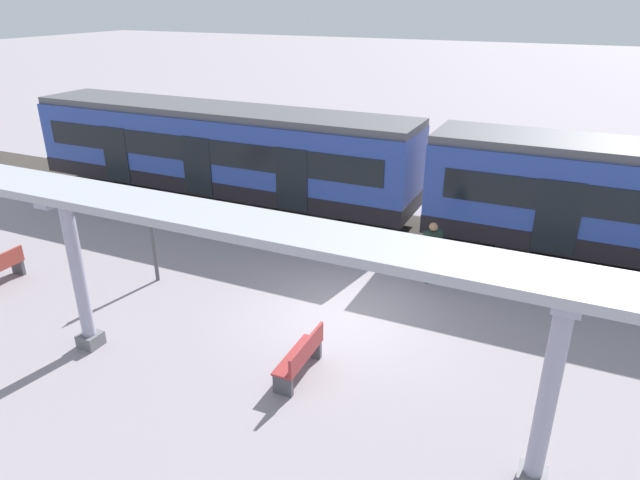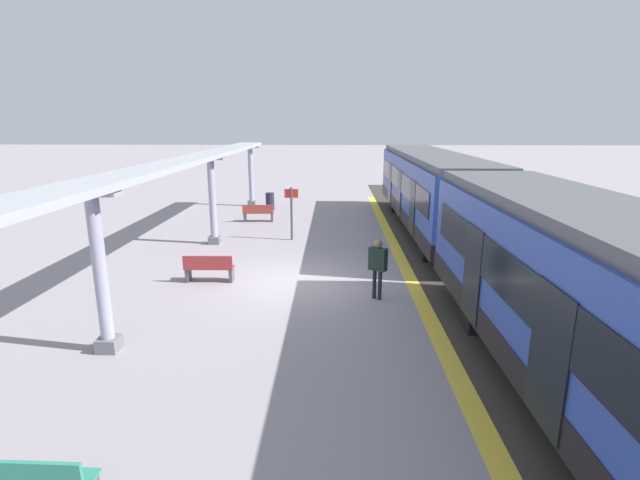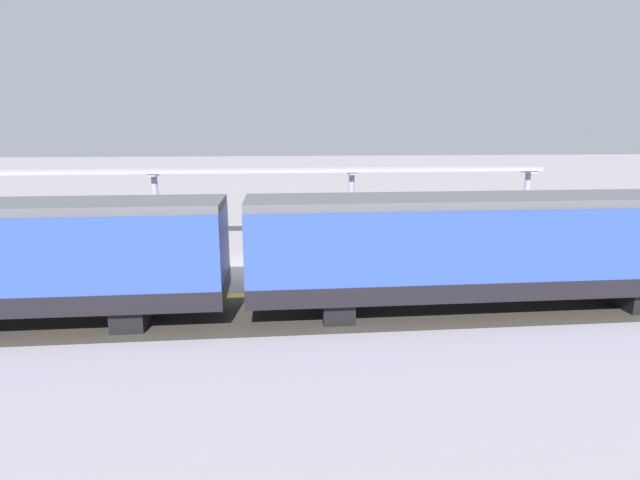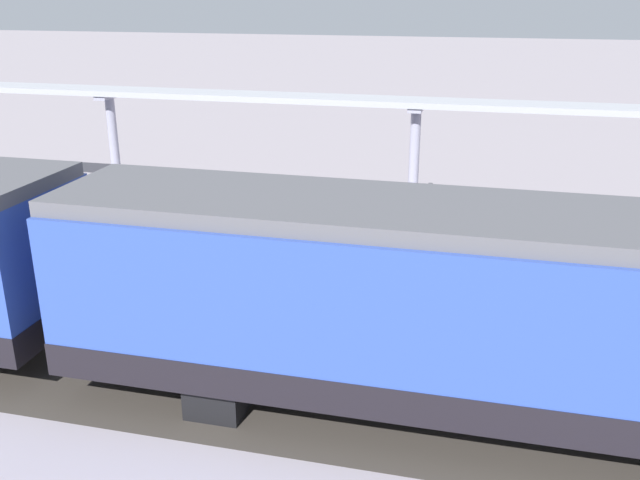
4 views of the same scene
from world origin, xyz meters
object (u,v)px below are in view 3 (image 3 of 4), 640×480
at_px(canopy_pillar_third, 157,210).
at_px(canopy_pillar_nearest, 525,205).
at_px(platform_info_sign, 380,229).
at_px(trash_bin, 512,236).
at_px(bench_far_end, 254,241).
at_px(bench_near_end, 445,237).
at_px(passenger_waiting_near_edge, 212,256).
at_px(canopy_pillar_second, 351,207).
at_px(bench_mid_platform, 53,246).
at_px(train_near_carriage, 486,250).

bearing_deg(canopy_pillar_third, canopy_pillar_nearest, -90.00).
relative_size(canopy_pillar_nearest, platform_info_sign, 1.58).
height_order(canopy_pillar_nearest, platform_info_sign, canopy_pillar_nearest).
bearing_deg(trash_bin, bench_far_end, 88.92).
bearing_deg(bench_near_end, passenger_waiting_near_edge, 115.79).
distance_m(canopy_pillar_nearest, bench_near_end, 4.77).
distance_m(trash_bin, passenger_waiting_near_edge, 14.32).
bearing_deg(bench_near_end, canopy_pillar_second, 75.78).
distance_m(bench_mid_platform, platform_info_sign, 14.30).
distance_m(bench_far_end, trash_bin, 12.21).
bearing_deg(canopy_pillar_nearest, canopy_pillar_second, 90.00).
distance_m(canopy_pillar_second, canopy_pillar_third, 9.12).
bearing_deg(bench_far_end, bench_mid_platform, 90.59).
xyz_separation_m(canopy_pillar_third, bench_near_end, (-1.09, -13.43, -1.32)).
bearing_deg(bench_mid_platform, canopy_pillar_second, -85.34).
xyz_separation_m(bench_mid_platform, bench_far_end, (0.09, -8.78, 0.00)).
bearing_deg(platform_info_sign, train_near_carriage, -161.84).
height_order(bench_far_end, trash_bin, trash_bin).
xyz_separation_m(canopy_pillar_third, platform_info_sign, (-3.07, -9.84, -0.44)).
bearing_deg(canopy_pillar_third, passenger_waiting_near_edge, -151.89).
height_order(bench_far_end, platform_info_sign, platform_info_sign).
xyz_separation_m(canopy_pillar_second, bench_mid_platform, (-1.09, 13.41, -1.32)).
xyz_separation_m(train_near_carriage, bench_far_end, (8.03, 7.31, -1.39)).
bearing_deg(canopy_pillar_third, train_near_carriage, -127.44).
relative_size(canopy_pillar_second, platform_info_sign, 1.58).
height_order(bench_mid_platform, passenger_waiting_near_edge, passenger_waiting_near_edge).
distance_m(canopy_pillar_second, trash_bin, 7.79).
distance_m(bench_near_end, bench_mid_platform, 17.72).
xyz_separation_m(canopy_pillar_second, trash_bin, (-1.23, -7.58, -1.29)).
relative_size(bench_mid_platform, passenger_waiting_near_edge, 0.89).
xyz_separation_m(canopy_pillar_second, bench_near_end, (-1.09, -4.31, -1.32)).
bearing_deg(train_near_carriage, bench_near_end, -11.57).
bearing_deg(canopy_pillar_second, train_near_carriage, -163.45).
height_order(canopy_pillar_second, bench_near_end, canopy_pillar_second).
bearing_deg(platform_info_sign, passenger_waiting_near_edge, 114.04).
xyz_separation_m(canopy_pillar_nearest, trash_bin, (-1.23, 1.18, -1.29)).
bearing_deg(canopy_pillar_third, bench_far_end, -102.58).
xyz_separation_m(bench_near_end, bench_mid_platform, (-0.00, 17.72, 0.00)).
height_order(canopy_pillar_second, passenger_waiting_near_edge, canopy_pillar_second).
distance_m(canopy_pillar_nearest, bench_mid_platform, 22.23).
bearing_deg(canopy_pillar_nearest, trash_bin, 136.22).
bearing_deg(canopy_pillar_third, platform_info_sign, -107.32).
distance_m(canopy_pillar_third, platform_info_sign, 10.32).
bearing_deg(train_near_carriage, trash_bin, -32.11).
relative_size(canopy_pillar_third, bench_near_end, 2.29).
xyz_separation_m(platform_info_sign, passenger_waiting_near_edge, (-2.96, 6.62, -0.27)).
height_order(bench_near_end, bench_far_end, same).
height_order(canopy_pillar_second, platform_info_sign, canopy_pillar_second).
relative_size(train_near_carriage, bench_far_end, 9.57).
xyz_separation_m(canopy_pillar_nearest, bench_far_end, (-1.00, 13.39, -1.32)).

